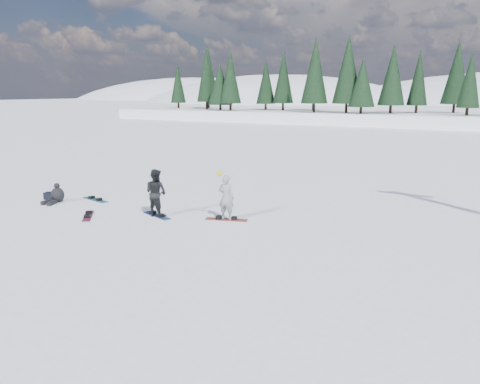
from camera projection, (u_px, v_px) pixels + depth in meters
name	position (u px, v px, depth m)	size (l,w,h in m)	color
ground	(143.00, 221.00, 16.44)	(420.00, 420.00, 0.00)	white
alpine_backdrop	(429.00, 138.00, 187.63)	(412.50, 227.00, 53.20)	white
snowboarder_woman	(226.00, 197.00, 16.38)	(0.62, 0.44, 1.76)	#929297
snowboarder_man	(156.00, 193.00, 16.90)	(0.85, 0.66, 1.74)	black
seated_rider	(57.00, 195.00, 19.09)	(0.67, 1.01, 0.81)	black
gear_bag	(50.00, 196.00, 19.66)	(0.45, 0.30, 0.30)	black
snowboard_woman	(226.00, 220.00, 16.56)	(1.50, 0.28, 0.03)	#A03822
snowboard_man	(157.00, 216.00, 17.08)	(1.50, 0.28, 0.03)	#1B4C97
snowboard_loose_b	(88.00, 216.00, 17.02)	(1.50, 0.28, 0.03)	maroon
snowboard_loose_c	(95.00, 200.00, 19.55)	(1.50, 0.28, 0.03)	#166179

